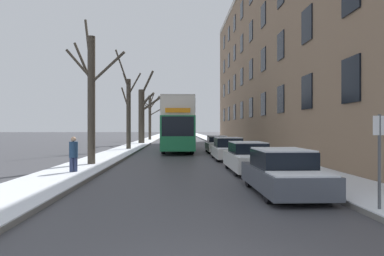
{
  "coord_description": "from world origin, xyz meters",
  "views": [
    {
      "loc": [
        -0.48,
        -3.83,
        1.99
      ],
      "look_at": [
        0.52,
        20.03,
        1.98
      ],
      "focal_mm": 32.0,
      "sensor_mm": 36.0,
      "label": 1
    }
  ],
  "objects_px": {
    "bare_tree_left_2": "(143,113)",
    "parked_car_3": "(217,145)",
    "bare_tree_left_0": "(91,95)",
    "bare_tree_left_3": "(150,116)",
    "bare_tree_left_1": "(128,109)",
    "street_sign_post": "(380,157)",
    "parked_car_0": "(283,173)",
    "oncoming_van": "(170,133)",
    "pedestrian_left_sidewalk": "(73,154)",
    "double_decker_bus": "(178,122)",
    "parked_car_2": "(228,149)",
    "parked_car_1": "(248,158)"
  },
  "relations": [
    {
      "from": "bare_tree_left_0",
      "to": "double_decker_bus",
      "type": "xyz_separation_m",
      "value": [
        4.43,
        11.71,
        -1.22
      ]
    },
    {
      "from": "bare_tree_left_3",
      "to": "bare_tree_left_0",
      "type": "bearing_deg",
      "value": -90.21
    },
    {
      "from": "double_decker_bus",
      "to": "parked_car_1",
      "type": "bearing_deg",
      "value": -77.24
    },
    {
      "from": "parked_car_3",
      "to": "pedestrian_left_sidewalk",
      "type": "bearing_deg",
      "value": -120.03
    },
    {
      "from": "double_decker_bus",
      "to": "parked_car_2",
      "type": "bearing_deg",
      "value": -68.14
    },
    {
      "from": "bare_tree_left_2",
      "to": "pedestrian_left_sidewalk",
      "type": "distance_m",
      "value": 27.58
    },
    {
      "from": "bare_tree_left_2",
      "to": "parked_car_0",
      "type": "relative_size",
      "value": 2.14
    },
    {
      "from": "parked_car_3",
      "to": "street_sign_post",
      "type": "height_order",
      "value": "street_sign_post"
    },
    {
      "from": "parked_car_0",
      "to": "bare_tree_left_0",
      "type": "bearing_deg",
      "value": 135.59
    },
    {
      "from": "bare_tree_left_1",
      "to": "parked_car_3",
      "type": "relative_size",
      "value": 2.09
    },
    {
      "from": "double_decker_bus",
      "to": "oncoming_van",
      "type": "xyz_separation_m",
      "value": [
        -0.91,
        12.46,
        -1.12
      ]
    },
    {
      "from": "bare_tree_left_1",
      "to": "parked_car_1",
      "type": "xyz_separation_m",
      "value": [
        7.52,
        -14.85,
        -2.98
      ]
    },
    {
      "from": "bare_tree_left_0",
      "to": "parked_car_3",
      "type": "distance_m",
      "value": 12.79
    },
    {
      "from": "bare_tree_left_3",
      "to": "parked_car_1",
      "type": "height_order",
      "value": "bare_tree_left_3"
    },
    {
      "from": "parked_car_1",
      "to": "street_sign_post",
      "type": "distance_m",
      "value": 7.96
    },
    {
      "from": "bare_tree_left_1",
      "to": "bare_tree_left_3",
      "type": "bearing_deg",
      "value": 89.9
    },
    {
      "from": "parked_car_0",
      "to": "oncoming_van",
      "type": "height_order",
      "value": "oncoming_van"
    },
    {
      "from": "bare_tree_left_1",
      "to": "bare_tree_left_0",
      "type": "bearing_deg",
      "value": -90.41
    },
    {
      "from": "bare_tree_left_0",
      "to": "oncoming_van",
      "type": "bearing_deg",
      "value": 81.71
    },
    {
      "from": "parked_car_1",
      "to": "pedestrian_left_sidewalk",
      "type": "relative_size",
      "value": 2.72
    },
    {
      "from": "bare_tree_left_3",
      "to": "parked_car_3",
      "type": "relative_size",
      "value": 1.83
    },
    {
      "from": "bare_tree_left_2",
      "to": "parked_car_3",
      "type": "distance_m",
      "value": 16.51
    },
    {
      "from": "bare_tree_left_2",
      "to": "parked_car_3",
      "type": "xyz_separation_m",
      "value": [
        7.45,
        -14.4,
        -3.12
      ]
    },
    {
      "from": "double_decker_bus",
      "to": "parked_car_1",
      "type": "distance_m",
      "value": 14.51
    },
    {
      "from": "bare_tree_left_0",
      "to": "street_sign_post",
      "type": "distance_m",
      "value": 13.75
    },
    {
      "from": "oncoming_van",
      "to": "street_sign_post",
      "type": "relative_size",
      "value": 2.51
    },
    {
      "from": "bare_tree_left_1",
      "to": "street_sign_post",
      "type": "relative_size",
      "value": 3.7
    },
    {
      "from": "bare_tree_left_1",
      "to": "parked_car_3",
      "type": "height_order",
      "value": "bare_tree_left_1"
    },
    {
      "from": "parked_car_0",
      "to": "bare_tree_left_2",
      "type": "bearing_deg",
      "value": 103.24
    },
    {
      "from": "bare_tree_left_1",
      "to": "street_sign_post",
      "type": "xyz_separation_m",
      "value": [
        8.89,
        -22.66,
        -2.29
      ]
    },
    {
      "from": "oncoming_van",
      "to": "pedestrian_left_sidewalk",
      "type": "height_order",
      "value": "oncoming_van"
    },
    {
      "from": "bare_tree_left_0",
      "to": "bare_tree_left_3",
      "type": "xyz_separation_m",
      "value": [
        0.13,
        36.25,
        0.15
      ]
    },
    {
      "from": "bare_tree_left_1",
      "to": "parked_car_0",
      "type": "relative_size",
      "value": 2.06
    },
    {
      "from": "parked_car_1",
      "to": "parked_car_3",
      "type": "xyz_separation_m",
      "value": [
        -0.0,
        12.14,
        -0.0
      ]
    },
    {
      "from": "parked_car_2",
      "to": "parked_car_3",
      "type": "relative_size",
      "value": 1.05
    },
    {
      "from": "bare_tree_left_0",
      "to": "parked_car_3",
      "type": "xyz_separation_m",
      "value": [
        7.61,
        9.81,
        -3.06
      ]
    },
    {
      "from": "double_decker_bus",
      "to": "parked_car_3",
      "type": "relative_size",
      "value": 2.73
    },
    {
      "from": "bare_tree_left_3",
      "to": "oncoming_van",
      "type": "xyz_separation_m",
      "value": [
        3.39,
        -12.08,
        -2.5
      ]
    },
    {
      "from": "pedestrian_left_sidewalk",
      "to": "bare_tree_left_2",
      "type": "bearing_deg",
      "value": -124.27
    },
    {
      "from": "bare_tree_left_0",
      "to": "bare_tree_left_3",
      "type": "distance_m",
      "value": 36.25
    },
    {
      "from": "bare_tree_left_3",
      "to": "parked_car_0",
      "type": "bearing_deg",
      "value": -80.28
    },
    {
      "from": "bare_tree_left_3",
      "to": "pedestrian_left_sidewalk",
      "type": "xyz_separation_m",
      "value": [
        -0.05,
        -39.47,
        -2.95
      ]
    },
    {
      "from": "bare_tree_left_2",
      "to": "street_sign_post",
      "type": "xyz_separation_m",
      "value": [
        8.81,
        -34.35,
        -2.43
      ]
    },
    {
      "from": "bare_tree_left_0",
      "to": "street_sign_post",
      "type": "relative_size",
      "value": 3.47
    },
    {
      "from": "bare_tree_left_3",
      "to": "oncoming_van",
      "type": "distance_m",
      "value": 12.79
    },
    {
      "from": "parked_car_3",
      "to": "bare_tree_left_1",
      "type": "bearing_deg",
      "value": 160.19
    },
    {
      "from": "bare_tree_left_3",
      "to": "street_sign_post",
      "type": "bearing_deg",
      "value": -79.2
    },
    {
      "from": "bare_tree_left_3",
      "to": "parked_car_2",
      "type": "distance_m",
      "value": 33.47
    },
    {
      "from": "parked_car_2",
      "to": "bare_tree_left_3",
      "type": "bearing_deg",
      "value": 102.98
    },
    {
      "from": "bare_tree_left_3",
      "to": "parked_car_3",
      "type": "distance_m",
      "value": 27.66
    }
  ]
}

